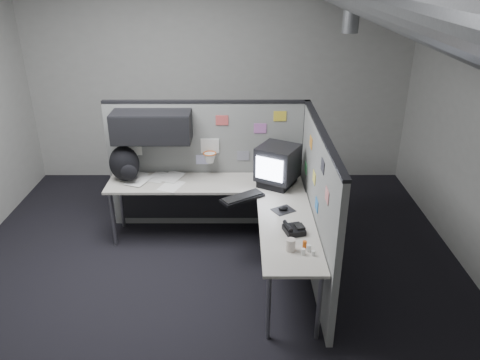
{
  "coord_description": "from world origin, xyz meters",
  "views": [
    {
      "loc": [
        0.31,
        -4.01,
        3.08
      ],
      "look_at": [
        0.31,
        0.35,
        1.05
      ],
      "focal_mm": 35.0,
      "sensor_mm": 36.0,
      "label": 1
    }
  ],
  "objects_px": {
    "keyboard": "(242,198)",
    "phone": "(294,229)",
    "monitor": "(277,165)",
    "backpack": "(125,165)",
    "desk": "(225,202)"
  },
  "relations": [
    {
      "from": "keyboard",
      "to": "phone",
      "type": "bearing_deg",
      "value": -44.25
    },
    {
      "from": "monitor",
      "to": "phone",
      "type": "height_order",
      "value": "monitor"
    },
    {
      "from": "phone",
      "to": "monitor",
      "type": "bearing_deg",
      "value": 89.47
    },
    {
      "from": "backpack",
      "to": "monitor",
      "type": "bearing_deg",
      "value": -14.72
    },
    {
      "from": "monitor",
      "to": "keyboard",
      "type": "bearing_deg",
      "value": -152.57
    },
    {
      "from": "phone",
      "to": "backpack",
      "type": "relative_size",
      "value": 0.55
    },
    {
      "from": "desk",
      "to": "monitor",
      "type": "relative_size",
      "value": 4.09
    },
    {
      "from": "desk",
      "to": "backpack",
      "type": "distance_m",
      "value": 1.27
    },
    {
      "from": "keyboard",
      "to": "backpack",
      "type": "distance_m",
      "value": 1.47
    },
    {
      "from": "monitor",
      "to": "phone",
      "type": "bearing_deg",
      "value": -101.35
    },
    {
      "from": "desk",
      "to": "phone",
      "type": "xyz_separation_m",
      "value": [
        0.68,
        -0.86,
        0.15
      ]
    },
    {
      "from": "desk",
      "to": "backpack",
      "type": "relative_size",
      "value": 5.35
    },
    {
      "from": "keyboard",
      "to": "backpack",
      "type": "xyz_separation_m",
      "value": [
        -1.37,
        0.48,
        0.19
      ]
    },
    {
      "from": "keyboard",
      "to": "desk",
      "type": "bearing_deg",
      "value": 150.52
    },
    {
      "from": "desk",
      "to": "monitor",
      "type": "bearing_deg",
      "value": 19.97
    }
  ]
}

